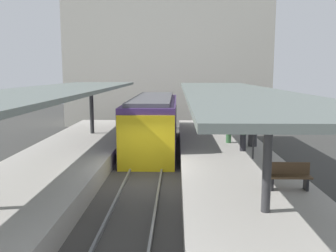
{
  "coord_description": "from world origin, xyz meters",
  "views": [
    {
      "loc": [
        1.41,
        -14.3,
        4.7
      ],
      "look_at": [
        0.96,
        4.31,
        1.97
      ],
      "focal_mm": 38.9,
      "sensor_mm": 36.0,
      "label": 1
    }
  ],
  "objects_px": {
    "platform_bench": "(288,175)",
    "passenger_mid_platform": "(229,126)",
    "commuter_train": "(153,123)",
    "litter_bin": "(252,138)",
    "passenger_near_bench": "(243,133)",
    "platform_sign": "(254,122)"
  },
  "relations": [
    {
      "from": "litter_bin",
      "to": "passenger_mid_platform",
      "type": "xyz_separation_m",
      "value": [
        -1.08,
        0.88,
        0.49
      ]
    },
    {
      "from": "platform_sign",
      "to": "litter_bin",
      "type": "xyz_separation_m",
      "value": [
        0.54,
        2.73,
        -1.22
      ]
    },
    {
      "from": "platform_bench",
      "to": "passenger_mid_platform",
      "type": "height_order",
      "value": "passenger_mid_platform"
    },
    {
      "from": "commuter_train",
      "to": "platform_bench",
      "type": "distance_m",
      "value": 11.22
    },
    {
      "from": "platform_bench",
      "to": "platform_sign",
      "type": "bearing_deg",
      "value": 93.58
    },
    {
      "from": "commuter_train",
      "to": "litter_bin",
      "type": "relative_size",
      "value": 13.13
    },
    {
      "from": "litter_bin",
      "to": "commuter_train",
      "type": "bearing_deg",
      "value": 149.17
    },
    {
      "from": "platform_bench",
      "to": "platform_sign",
      "type": "height_order",
      "value": "platform_sign"
    },
    {
      "from": "commuter_train",
      "to": "platform_sign",
      "type": "bearing_deg",
      "value": -51.22
    },
    {
      "from": "platform_bench",
      "to": "commuter_train",
      "type": "bearing_deg",
      "value": 116.35
    },
    {
      "from": "platform_bench",
      "to": "passenger_mid_platform",
      "type": "distance_m",
      "value": 7.85
    },
    {
      "from": "litter_bin",
      "to": "platform_sign",
      "type": "bearing_deg",
      "value": -101.14
    },
    {
      "from": "litter_bin",
      "to": "passenger_near_bench",
      "type": "relative_size",
      "value": 0.48
    },
    {
      "from": "litter_bin",
      "to": "platform_bench",
      "type": "bearing_deg",
      "value": -92.29
    },
    {
      "from": "platform_bench",
      "to": "litter_bin",
      "type": "bearing_deg",
      "value": 87.71
    },
    {
      "from": "platform_bench",
      "to": "litter_bin",
      "type": "xyz_separation_m",
      "value": [
        0.28,
        6.91,
        -0.06
      ]
    },
    {
      "from": "passenger_near_bench",
      "to": "passenger_mid_platform",
      "type": "height_order",
      "value": "passenger_mid_platform"
    },
    {
      "from": "platform_bench",
      "to": "litter_bin",
      "type": "relative_size",
      "value": 1.75
    },
    {
      "from": "platform_bench",
      "to": "passenger_mid_platform",
      "type": "xyz_separation_m",
      "value": [
        -0.81,
        7.79,
        0.42
      ]
    },
    {
      "from": "platform_bench",
      "to": "passenger_near_bench",
      "type": "xyz_separation_m",
      "value": [
        -0.42,
        5.76,
        0.39
      ]
    },
    {
      "from": "commuter_train",
      "to": "passenger_near_bench",
      "type": "relative_size",
      "value": 6.36
    },
    {
      "from": "commuter_train",
      "to": "platform_sign",
      "type": "distance_m",
      "value": 7.59
    }
  ]
}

